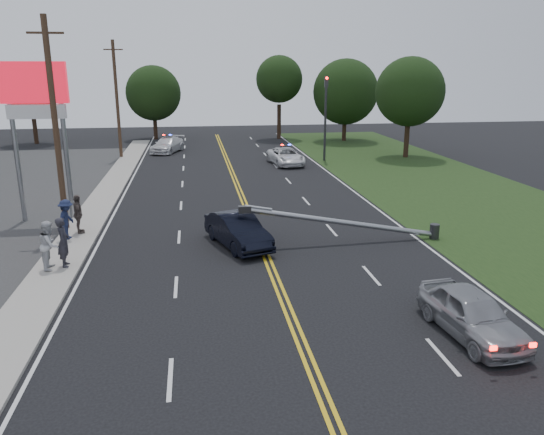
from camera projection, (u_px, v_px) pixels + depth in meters
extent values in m
plane|color=black|center=(297.00, 332.00, 16.00)|extent=(120.00, 120.00, 0.00)
cube|color=#9B968C|center=(75.00, 240.00, 24.30)|extent=(1.80, 70.00, 0.12)
cube|color=#1D3213|center=(515.00, 222.00, 27.44)|extent=(12.00, 80.00, 0.01)
cube|color=gold|center=(257.00, 233.00, 25.51)|extent=(0.36, 80.00, 0.00)
cylinder|color=gray|center=(17.00, 154.00, 26.70)|extent=(0.24, 0.24, 7.00)
cylinder|color=gray|center=(66.00, 153.00, 27.05)|extent=(0.24, 0.24, 7.00)
cube|color=red|center=(33.00, 83.00, 25.92)|extent=(3.20, 0.35, 2.00)
cube|color=white|center=(37.00, 112.00, 26.30)|extent=(2.80, 0.30, 0.70)
cylinder|color=#2D2D30|center=(325.00, 120.00, 44.78)|extent=(0.20, 0.20, 7.00)
cube|color=#2D2D30|center=(326.00, 82.00, 43.94)|extent=(0.28, 0.28, 0.90)
sphere|color=#FF0C07|center=(327.00, 78.00, 43.71)|extent=(0.22, 0.22, 0.22)
cylinder|color=#2D2D30|center=(434.00, 231.00, 24.67)|extent=(0.44, 0.44, 0.70)
cylinder|color=gray|center=(343.00, 222.00, 23.87)|extent=(8.90, 0.24, 1.80)
cube|color=#2D2D30|center=(245.00, 209.00, 23.02)|extent=(0.55, 0.32, 0.30)
cylinder|color=#382619|center=(56.00, 128.00, 24.75)|extent=(0.28, 0.28, 10.00)
cube|color=#382619|center=(45.00, 33.00, 23.61)|extent=(1.60, 0.10, 0.10)
cylinder|color=#382619|center=(117.00, 100.00, 45.69)|extent=(0.28, 0.28, 10.00)
cube|color=#382619|center=(113.00, 49.00, 44.55)|extent=(1.60, 0.10, 0.10)
cylinder|color=black|center=(35.00, 128.00, 55.55)|extent=(0.44, 0.44, 3.35)
sphere|color=black|center=(30.00, 88.00, 54.44)|extent=(5.17, 5.17, 5.17)
cylinder|color=black|center=(155.00, 126.00, 59.16)|extent=(0.44, 0.44, 2.93)
sphere|color=black|center=(153.00, 93.00, 58.19)|extent=(5.98, 5.98, 5.98)
cylinder|color=black|center=(279.00, 122.00, 59.51)|extent=(0.44, 0.44, 3.79)
sphere|color=black|center=(279.00, 79.00, 58.25)|extent=(5.13, 5.13, 5.13)
cylinder|color=black|center=(344.00, 127.00, 57.95)|extent=(0.44, 0.44, 3.04)
sphere|color=black|center=(346.00, 92.00, 56.94)|extent=(6.97, 6.97, 6.97)
cylinder|color=black|center=(407.00, 139.00, 47.04)|extent=(0.44, 0.44, 3.32)
sphere|color=black|center=(410.00, 92.00, 45.94)|extent=(5.96, 5.96, 5.96)
imported|color=black|center=(238.00, 230.00, 23.54)|extent=(2.91, 4.68, 1.46)
imported|color=gray|center=(472.00, 314.00, 15.62)|extent=(2.04, 4.24, 1.40)
imported|color=white|center=(286.00, 156.00, 43.62)|extent=(2.80, 5.10, 1.35)
imported|color=silver|center=(167.00, 145.00, 50.01)|extent=(3.51, 5.27, 1.42)
imported|color=#27262E|center=(63.00, 242.00, 20.75)|extent=(0.57, 0.78, 1.99)
imported|color=silver|center=(49.00, 245.00, 20.53)|extent=(0.77, 0.96, 1.92)
imported|color=#1A2242|center=(67.00, 219.00, 24.13)|extent=(0.84, 1.27, 1.84)
imported|color=#534742|center=(78.00, 214.00, 24.96)|extent=(0.67, 1.16, 1.86)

